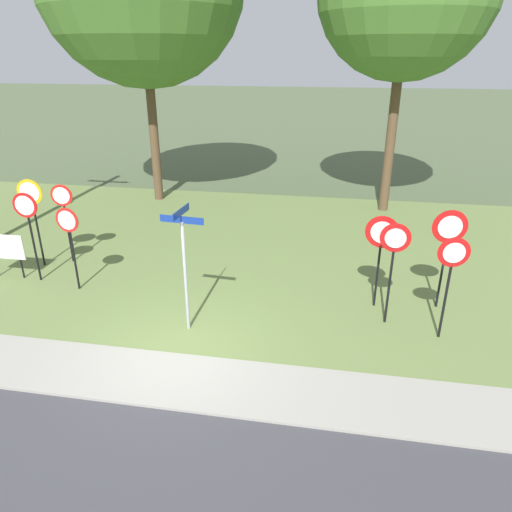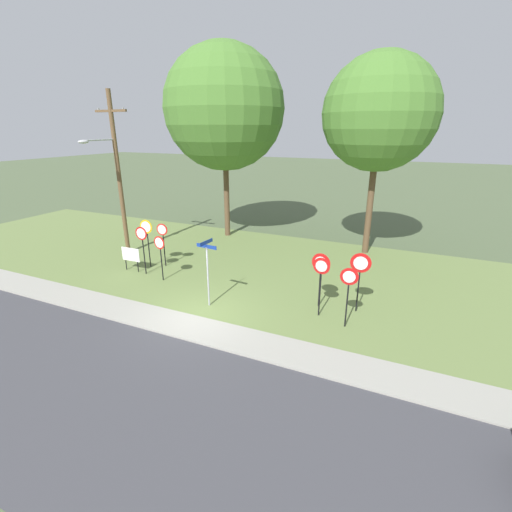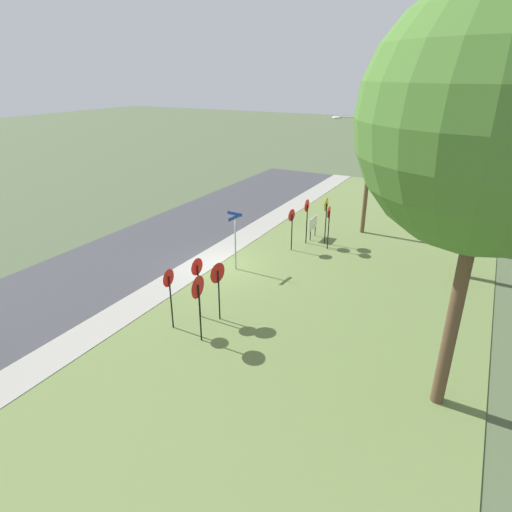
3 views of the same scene
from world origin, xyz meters
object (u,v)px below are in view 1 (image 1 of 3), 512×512
Objects in this scene: stop_sign_far_left at (64,208)px; yield_sign_far_right at (394,251)px; yield_sign_near_left at (381,240)px; street_name_post at (184,260)px; stop_sign_near_right at (69,232)px; yield_sign_near_right at (452,265)px; notice_board at (5,249)px; stop_sign_near_left at (28,219)px; stop_sign_far_center at (32,204)px; yield_sign_far_left at (449,236)px.

stop_sign_far_left is 0.97× the size of yield_sign_far_right.
yield_sign_near_left is 4.55m from street_name_post.
yield_sign_near_right is (8.96, -0.76, 0.14)m from stop_sign_near_right.
stop_sign_near_right is 0.95× the size of stop_sign_far_left.
stop_sign_near_right is 9.00m from yield_sign_near_right.
notice_board is (-9.86, -0.07, -0.90)m from yield_sign_near_left.
stop_sign_near_right is 0.92× the size of yield_sign_far_right.
stop_sign_near_left reaches higher than yield_sign_far_right.
stop_sign_near_left is 1.05× the size of yield_sign_near_right.
street_name_post is at bearing -30.12° from stop_sign_far_center.
stop_sign_near_right is at bearing -14.81° from stop_sign_near_left.
stop_sign_far_left is at bearing 78.67° from stop_sign_near_left.
yield_sign_near_right is (10.73, -1.97, -0.13)m from stop_sign_far_center.
stop_sign_near_left is 1.05× the size of stop_sign_far_left.
stop_sign_near_left is at bearing -170.86° from yield_sign_near_left.
yield_sign_near_left is 0.96× the size of yield_sign_far_right.
stop_sign_near_right is 2.38m from notice_board.
stop_sign_near_left is 1.34m from stop_sign_far_left.
stop_sign_near_right is at bearing -168.48° from yield_sign_near_left.
stop_sign_near_left is at bearing 173.01° from stop_sign_near_right.
stop_sign_far_center is 9.74m from yield_sign_far_right.
stop_sign_near_right is 3.69m from street_name_post.
notice_board is (-2.22, 0.36, -0.77)m from stop_sign_near_right.
stop_sign_near_right reaches higher than notice_board.
yield_sign_near_right is at bearing -14.48° from stop_sign_far_center.
yield_sign_near_right is at bearing -101.49° from yield_sign_far_left.
yield_sign_near_left is 1.78m from yield_sign_near_right.
yield_sign_far_right is 1.95× the size of notice_board.
notice_board is (-1.13, -1.26, -0.84)m from stop_sign_far_left.
yield_sign_far_right is at bearing -13.19° from stop_sign_far_center.
stop_sign_near_left is at bearing 170.14° from yield_sign_near_right.
street_name_post is (4.53, -2.95, 0.02)m from stop_sign_far_left.
stop_sign_far_left is at bearing 170.92° from yield_sign_far_right.
yield_sign_near_left reaches higher than notice_board.
street_name_post is at bearing -163.90° from yield_sign_far_right.
stop_sign_near_left is 0.96× the size of stop_sign_far_center.
stop_sign_far_left is 8.81m from yield_sign_near_left.
yield_sign_near_left is (8.94, 0.13, -0.05)m from stop_sign_near_left.
stop_sign_near_left is at bearing -67.14° from stop_sign_far_center.
notice_board is at bearing 179.30° from yield_sign_far_right.
stop_sign_far_center reaches higher than yield_sign_far_right.
yield_sign_near_left is (9.41, -0.78, -0.14)m from stop_sign_far_center.
yield_sign_near_left is 1.87× the size of notice_board.
stop_sign_far_left is at bearing 129.88° from stop_sign_near_right.
yield_sign_far_right is (7.84, -0.33, 0.20)m from stop_sign_near_right.
stop_sign_far_center is 5.80m from street_name_post.
yield_sign_near_right is 11.28m from notice_board.
stop_sign_far_center is (-1.77, 1.21, 0.27)m from stop_sign_near_right.
stop_sign_far_center is at bearing 115.02° from stop_sign_near_left.
street_name_post reaches higher than stop_sign_near_left.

